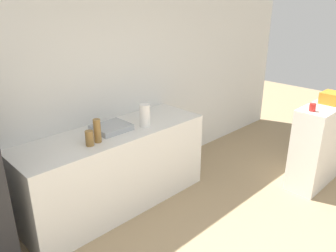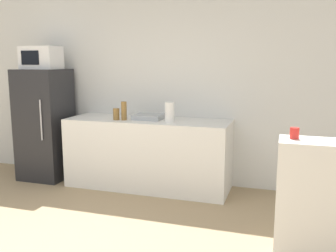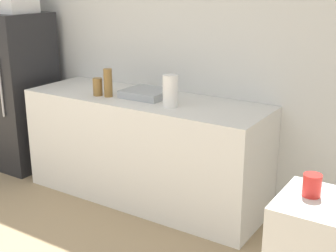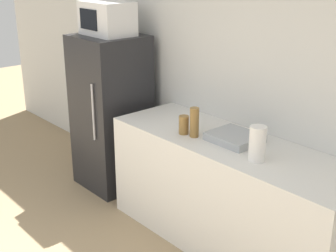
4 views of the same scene
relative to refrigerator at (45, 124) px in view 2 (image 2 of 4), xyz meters
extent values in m
cube|color=silver|center=(1.14, 0.42, 0.54)|extent=(8.00, 0.06, 2.60)
cube|color=#232326|center=(0.00, 0.00, 0.00)|extent=(0.62, 0.59, 1.51)
cylinder|color=#B7B7BC|center=(0.17, -0.31, 0.11)|extent=(0.02, 0.02, 0.53)
cube|color=white|center=(0.00, 0.00, 0.91)|extent=(0.49, 0.33, 0.30)
cube|color=black|center=(-0.05, -0.17, 0.91)|extent=(0.27, 0.01, 0.18)
cube|color=silver|center=(1.50, 0.05, -0.31)|extent=(2.09, 0.68, 0.89)
cube|color=#9EA3A8|center=(1.50, 0.08, 0.16)|extent=(0.36, 0.32, 0.06)
cylinder|color=olive|center=(1.23, -0.08, 0.25)|extent=(0.07, 0.07, 0.23)
cylinder|color=olive|center=(1.13, -0.10, 0.20)|extent=(0.08, 0.08, 0.15)
cube|color=white|center=(3.56, -1.30, -0.25)|extent=(0.85, 0.35, 1.02)
cylinder|color=red|center=(3.24, -1.27, 0.30)|extent=(0.07, 0.07, 0.09)
cylinder|color=white|center=(1.83, -0.07, 0.25)|extent=(0.12, 0.12, 0.25)
camera|label=1|loc=(-0.31, -2.62, 1.42)|focal=35.00mm
camera|label=2|loc=(3.17, -4.34, 0.87)|focal=40.00mm
camera|label=3|loc=(3.66, -2.97, 1.07)|focal=50.00mm
camera|label=4|loc=(3.62, -2.45, 1.44)|focal=50.00mm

